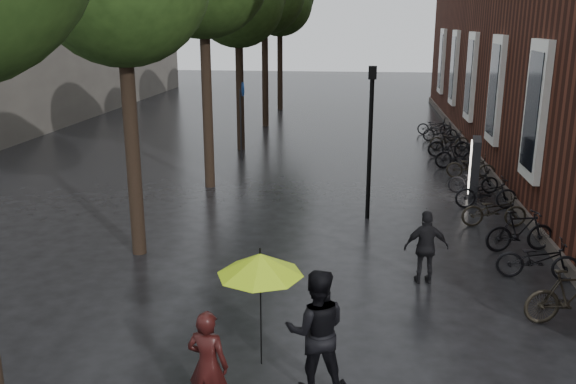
% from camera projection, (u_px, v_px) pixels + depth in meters
% --- Properties ---
extents(person_burgundy, '(0.64, 0.47, 1.59)m').
position_uv_depth(person_burgundy, '(208.00, 365.00, 8.16)').
color(person_burgundy, black).
rests_on(person_burgundy, ground).
extents(person_black, '(1.00, 0.83, 1.88)m').
position_uv_depth(person_black, '(316.00, 331.00, 8.78)').
color(person_black, black).
rests_on(person_black, ground).
extents(lime_umbrella, '(1.19, 1.19, 1.74)m').
position_uv_depth(lime_umbrella, '(260.00, 264.00, 8.16)').
color(lime_umbrella, black).
rests_on(lime_umbrella, ground).
extents(pedestrian_walking, '(0.95, 0.50, 1.55)m').
position_uv_depth(pedestrian_walking, '(426.00, 247.00, 12.46)').
color(pedestrian_walking, black).
rests_on(pedestrian_walking, ground).
extents(parked_bicycles, '(2.12, 19.52, 1.04)m').
position_uv_depth(parked_bicycles, '(473.00, 174.00, 19.65)').
color(parked_bicycles, black).
rests_on(parked_bicycles, ground).
extents(ad_lightbox, '(0.28, 1.21, 1.82)m').
position_uv_depth(ad_lightbox, '(474.00, 168.00, 18.55)').
color(ad_lightbox, black).
rests_on(ad_lightbox, ground).
extents(lamp_post, '(0.21, 0.21, 4.12)m').
position_uv_depth(lamp_post, '(370.00, 128.00, 16.09)').
color(lamp_post, black).
rests_on(lamp_post, ground).
extents(cycle_sign, '(0.16, 0.54, 2.98)m').
position_uv_depth(cycle_sign, '(242.00, 109.00, 23.49)').
color(cycle_sign, '#262628').
rests_on(cycle_sign, ground).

